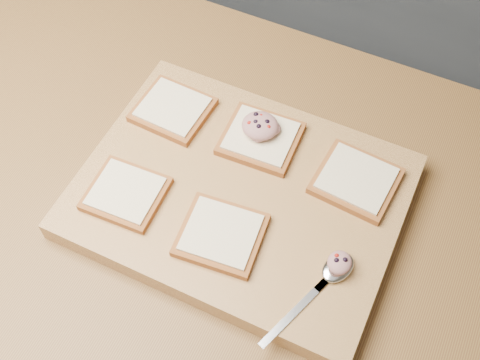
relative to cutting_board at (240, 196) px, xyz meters
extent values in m
plane|color=#515459|center=(-0.14, -0.01, -0.92)|extent=(4.00, 4.00, 0.00)
cube|color=slate|center=(-0.14, -0.01, -0.50)|extent=(1.90, 0.75, 0.84)
cube|color=brown|center=(-0.14, -0.01, -0.05)|extent=(2.00, 0.80, 0.06)
cube|color=tan|center=(0.00, 0.00, 0.00)|extent=(0.48, 0.37, 0.04)
cube|color=#A55F2A|center=(-0.16, 0.09, 0.03)|extent=(0.12, 0.11, 0.01)
cube|color=#FCE7C0|center=(-0.16, 0.09, 0.03)|extent=(0.10, 0.09, 0.00)
cube|color=#A55F2A|center=(-0.01, 0.10, 0.03)|extent=(0.12, 0.11, 0.01)
cube|color=#FCE7C0|center=(-0.01, 0.10, 0.03)|extent=(0.11, 0.10, 0.00)
cube|color=#A55F2A|center=(0.15, 0.09, 0.03)|extent=(0.13, 0.12, 0.01)
cube|color=#FCE7C0|center=(0.15, 0.09, 0.03)|extent=(0.11, 0.10, 0.00)
cube|color=#A55F2A|center=(-0.15, -0.08, 0.03)|extent=(0.11, 0.11, 0.01)
cube|color=#FCE7C0|center=(-0.15, -0.08, 0.03)|extent=(0.10, 0.09, 0.00)
cube|color=#A55F2A|center=(0.01, -0.08, 0.03)|extent=(0.13, 0.12, 0.01)
cube|color=#FCE7C0|center=(0.01, -0.08, 0.03)|extent=(0.11, 0.10, 0.00)
ellipsoid|color=tan|center=(-0.01, 0.10, 0.05)|extent=(0.06, 0.06, 0.03)
sphere|color=black|center=(0.00, 0.11, 0.06)|extent=(0.01, 0.01, 0.01)
sphere|color=black|center=(-0.03, 0.11, 0.06)|extent=(0.01, 0.01, 0.01)
sphere|color=black|center=(-0.01, 0.09, 0.06)|extent=(0.01, 0.01, 0.01)
sphere|color=black|center=(-0.02, 0.10, 0.06)|extent=(0.01, 0.01, 0.01)
sphere|color=#A5140C|center=(0.00, 0.10, 0.06)|extent=(0.01, 0.01, 0.01)
sphere|color=#A5140C|center=(-0.02, 0.11, 0.06)|extent=(0.01, 0.01, 0.01)
sphere|color=#A5140C|center=(-0.03, 0.09, 0.06)|extent=(0.01, 0.01, 0.01)
ellipsoid|color=silver|center=(0.18, -0.06, 0.03)|extent=(0.05, 0.06, 0.01)
cube|color=silver|center=(0.17, -0.09, 0.02)|extent=(0.02, 0.04, 0.00)
cube|color=silver|center=(0.15, -0.14, 0.02)|extent=(0.06, 0.13, 0.00)
ellipsoid|color=tan|center=(0.18, -0.06, 0.04)|extent=(0.03, 0.04, 0.02)
sphere|color=black|center=(0.18, -0.06, 0.05)|extent=(0.01, 0.01, 0.01)
sphere|color=black|center=(0.17, -0.06, 0.05)|extent=(0.01, 0.01, 0.01)
sphere|color=#A5140C|center=(0.17, -0.06, 0.05)|extent=(0.01, 0.01, 0.01)
camera|label=1|loc=(0.21, -0.43, 0.79)|focal=45.00mm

